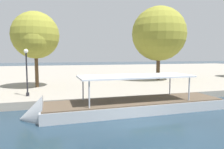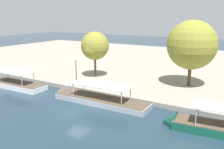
{
  "view_description": "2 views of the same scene",
  "coord_description": "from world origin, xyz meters",
  "px_view_note": "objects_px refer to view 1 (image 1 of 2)",
  "views": [
    {
      "loc": [
        -4.99,
        -9.64,
        4.08
      ],
      "look_at": [
        -0.04,
        7.97,
        2.35
      ],
      "focal_mm": 32.91,
      "sensor_mm": 36.0,
      "label": 1
    },
    {
      "loc": [
        17.23,
        -20.9,
        11.26
      ],
      "look_at": [
        0.4,
        7.36,
        3.22
      ],
      "focal_mm": 38.46,
      "sensor_mm": 36.0,
      "label": 2
    }
  ],
  "objects_px": {
    "lamp_post": "(27,70)",
    "tree_1": "(36,36)",
    "tree_2": "(159,34)",
    "tour_boat_1": "(120,109)"
  },
  "relations": [
    {
      "from": "lamp_post",
      "to": "tour_boat_1",
      "type": "bearing_deg",
      "value": -34.85
    },
    {
      "from": "lamp_post",
      "to": "tree_2",
      "type": "bearing_deg",
      "value": 24.39
    },
    {
      "from": "tour_boat_1",
      "to": "tree_1",
      "type": "height_order",
      "value": "tree_1"
    },
    {
      "from": "tour_boat_1",
      "to": "tree_1",
      "type": "distance_m",
      "value": 12.74
    },
    {
      "from": "lamp_post",
      "to": "tree_1",
      "type": "relative_size",
      "value": 0.49
    },
    {
      "from": "tree_2",
      "to": "lamp_post",
      "type": "bearing_deg",
      "value": -155.61
    },
    {
      "from": "lamp_post",
      "to": "tree_1",
      "type": "distance_m",
      "value": 5.75
    },
    {
      "from": "lamp_post",
      "to": "tree_1",
      "type": "bearing_deg",
      "value": 84.17
    },
    {
      "from": "lamp_post",
      "to": "tree_2",
      "type": "distance_m",
      "value": 18.27
    },
    {
      "from": "lamp_post",
      "to": "tree_1",
      "type": "xyz_separation_m",
      "value": [
        0.49,
        4.77,
        3.19
      ]
    }
  ]
}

